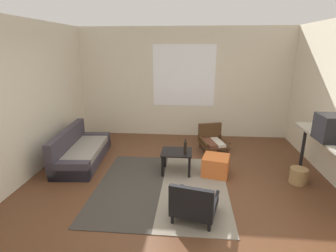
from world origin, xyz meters
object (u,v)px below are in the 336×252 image
at_px(ottoman_orange, 216,166).
at_px(armchair_by_window, 212,140).
at_px(wicker_basket, 298,176).
at_px(clay_vase, 320,125).
at_px(couch, 80,152).
at_px(armchair_striped_foreground, 194,204).
at_px(crt_television, 335,128).
at_px(glass_bottle, 185,147).
at_px(console_shelf, 328,144).
at_px(coffee_table, 177,156).

bearing_deg(ottoman_orange, armchair_by_window, 88.93).
bearing_deg(wicker_basket, clay_vase, 29.52).
distance_m(couch, armchair_striped_foreground, 2.83).
relative_size(couch, clay_vase, 5.53).
bearing_deg(clay_vase, armchair_by_window, 142.70).
bearing_deg(armchair_striped_foreground, crt_television, 22.67).
xyz_separation_m(armchair_striped_foreground, glass_bottle, (-0.15, 1.31, 0.28)).
xyz_separation_m(console_shelf, wicker_basket, (-0.29, 0.17, -0.65)).
relative_size(ottoman_orange, wicker_basket, 1.59).
distance_m(armchair_by_window, ottoman_orange, 1.22).
bearing_deg(clay_vase, console_shelf, -90.00).
bearing_deg(console_shelf, ottoman_orange, 167.79).
xyz_separation_m(coffee_table, armchair_striped_foreground, (0.31, -1.38, -0.08)).
bearing_deg(crt_television, armchair_striped_foreground, -157.33).
bearing_deg(coffee_table, crt_television, -12.45).
xyz_separation_m(couch, glass_bottle, (2.11, -0.38, 0.31)).
bearing_deg(armchair_striped_foreground, clay_vase, 32.63).
xyz_separation_m(armchair_by_window, armchair_striped_foreground, (-0.43, -2.57, 0.01)).
bearing_deg(clay_vase, ottoman_orange, 179.06).
bearing_deg(couch, glass_bottle, -10.08).
xyz_separation_m(crt_television, clay_vase, (0.00, 0.46, -0.08)).
distance_m(couch, crt_television, 4.49).
xyz_separation_m(coffee_table, glass_bottle, (0.16, -0.07, 0.20)).
distance_m(coffee_table, armchair_by_window, 1.40).
bearing_deg(crt_television, clay_vase, 89.61).
distance_m(clay_vase, glass_bottle, 2.27).
distance_m(coffee_table, console_shelf, 2.45).
xyz_separation_m(couch, console_shelf, (4.33, -0.70, 0.58)).
bearing_deg(console_shelf, couch, 170.81).
bearing_deg(armchair_by_window, couch, -161.93).
height_order(armchair_striped_foreground, crt_television, crt_television).
bearing_deg(wicker_basket, crt_television, -46.55).
xyz_separation_m(console_shelf, crt_television, (-0.00, -0.13, 0.30)).
bearing_deg(wicker_basket, armchair_striped_foreground, -146.89).
xyz_separation_m(clay_vase, wicker_basket, (-0.29, -0.16, -0.87)).
distance_m(armchair_striped_foreground, clay_vase, 2.56).
bearing_deg(wicker_basket, console_shelf, -30.73).
height_order(armchair_by_window, armchair_striped_foreground, armchair_striped_foreground).
relative_size(armchair_by_window, console_shelf, 0.42).
distance_m(couch, wicker_basket, 4.08).
height_order(armchair_by_window, ottoman_orange, armchair_by_window).
relative_size(couch, coffee_table, 3.26).
distance_m(coffee_table, armchair_striped_foreground, 1.42).
bearing_deg(glass_bottle, armchair_by_window, 65.25).
height_order(armchair_striped_foreground, wicker_basket, armchair_striped_foreground).
height_order(armchair_striped_foreground, console_shelf, console_shelf).
xyz_separation_m(glass_bottle, wicker_basket, (1.93, -0.15, -0.39)).
xyz_separation_m(crt_television, glass_bottle, (-2.21, 0.45, -0.56)).
distance_m(coffee_table, wicker_basket, 2.10).
distance_m(coffee_table, clay_vase, 2.47).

